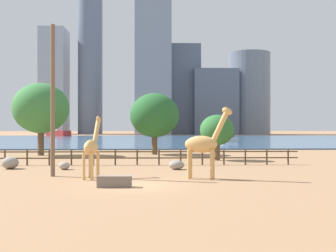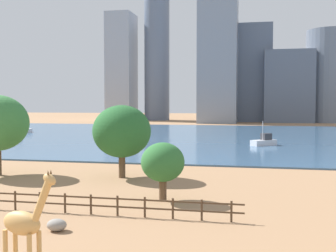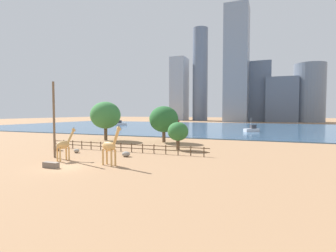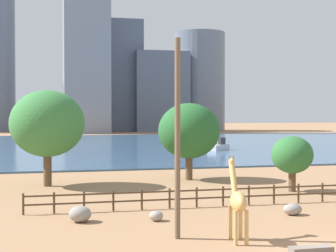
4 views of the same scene
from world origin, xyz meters
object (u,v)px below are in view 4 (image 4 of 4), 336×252
Objects in this scene: giraffe_tall at (238,201)px; boulder_small at (156,216)px; tree_left_large at (292,155)px; tree_right_tall at (47,124)px; boat_ferry at (219,146)px; boulder_near_fence at (80,214)px; tree_center_broad at (189,131)px; boulder_by_pole at (293,209)px; utility_pole at (177,139)px.

boulder_small is (-2.82, 5.36, -1.62)m from giraffe_tall.
tree_left_large is 0.54× the size of tree_right_tall.
boulder_small is at bearing 36.50° from giraffe_tall.
boat_ferry reaches higher than boulder_small.
boulder_near_fence is 0.18× the size of tree_center_broad.
boulder_by_pole is at bearing -1.57° from boulder_small.
boulder_small is at bearing 178.43° from boulder_by_pole.
tree_right_tall is (-1.71, 14.97, 4.76)m from boulder_near_fence.
giraffe_tall is 4.13m from utility_pole.
tree_center_broad is at bearing 124.51° from tree_left_large.
boat_ferry is (12.55, 49.70, 0.54)m from boulder_by_pole.
tree_center_broad is at bearing 95.44° from boulder_by_pole.
utility_pole reaches higher than tree_right_tall.
giraffe_tall reaches higher than boulder_by_pole.
tree_center_broad is (-5.91, 8.59, 1.64)m from tree_left_large.
boulder_small is at bearing -111.65° from tree_center_broad.
boulder_by_pole is at bearing -38.16° from giraffe_tall.
boat_ferry is (26.76, 33.80, -4.33)m from tree_right_tall.
utility_pole is 22.04m from tree_center_broad.
utility_pole is 17.71m from tree_left_large.
utility_pole reaches higher than boulder_by_pole.
tree_right_tall is at bearing 110.67° from boulder_small.
utility_pole is 1.21× the size of tree_right_tall.
utility_pole is (-2.66, 1.14, 2.95)m from giraffe_tall.
tree_left_large is at bearing 63.17° from boulder_by_pole.
giraffe_tall is 0.93× the size of tree_left_large.
tree_center_broad is (6.68, 16.83, 4.18)m from boulder_small.
boulder_near_fence is 4.26m from boulder_small.
utility_pole is 57.68m from boat_ferry.
boat_ferry is (20.85, 49.47, 0.59)m from boulder_small.
utility_pole is at bearing -153.92° from boulder_by_pole.
giraffe_tall is 57.73m from boat_ferry.
giraffe_tall is at bearing -67.46° from tree_right_tall.
boat_ferry is at bearing -9.43° from giraffe_tall.
boat_ferry is (18.04, 54.83, -1.03)m from giraffe_tall.
tree_right_tall is at bearing -174.72° from tree_center_broad.
giraffe_tall reaches higher than boulder_near_fence.
boulder_near_fence is at bearing -155.80° from tree_left_large.
boulder_near_fence is at bearing 170.59° from boulder_small.
utility_pole is 12.14× the size of boulder_small.
boulder_by_pole is (5.49, 5.13, -1.57)m from giraffe_tall.
tree_center_broad is (10.88, 16.14, 4.02)m from boulder_near_fence.
boulder_near_fence is 0.16× the size of tree_right_tall.
tree_left_large is at bearing 33.20° from boulder_small.
utility_pole is 10.14m from boulder_by_pole.
boulder_near_fence is at bearing 175.78° from boulder_by_pole.
tree_left_large reaches higher than boulder_near_fence.
boulder_by_pole is 0.26× the size of tree_left_large.
giraffe_tall is 4.99× the size of boulder_small.
tree_left_large reaches higher than giraffe_tall.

